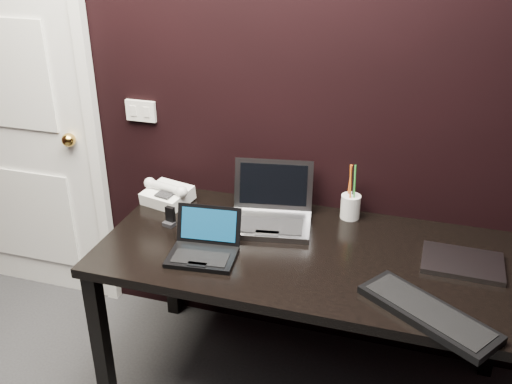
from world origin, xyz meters
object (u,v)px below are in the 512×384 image
(mobile_phone, at_px, (170,219))
(netbook, at_px, (204,247))
(ext_keyboard, at_px, (428,313))
(closed_laptop, at_px, (462,263))
(pen_cup, at_px, (351,206))
(desk, at_px, (309,267))
(desk_phone, at_px, (167,194))
(silver_laptop, at_px, (271,213))
(door, at_px, (13,113))

(mobile_phone, bearing_deg, netbook, -38.15)
(ext_keyboard, distance_m, mobile_phone, 1.14)
(ext_keyboard, distance_m, closed_laptop, 0.38)
(ext_keyboard, height_order, pen_cup, pen_cup)
(desk, xyz_separation_m, desk_phone, (-0.73, 0.22, 0.12))
(ext_keyboard, relative_size, mobile_phone, 5.74)
(pen_cup, bearing_deg, netbook, -136.58)
(ext_keyboard, bearing_deg, mobile_phone, 163.60)
(closed_laptop, xyz_separation_m, mobile_phone, (-1.21, -0.04, 0.02))
(silver_laptop, height_order, closed_laptop, silver_laptop)
(desk_phone, height_order, mobile_phone, desk_phone)
(ext_keyboard, bearing_deg, pen_cup, 119.86)
(closed_laptop, height_order, desk_phone, desk_phone)
(silver_laptop, distance_m, closed_laptop, 0.81)
(desk, relative_size, netbook, 5.93)
(desk_phone, height_order, pen_cup, pen_cup)
(netbook, height_order, silver_laptop, silver_laptop)
(desk, height_order, silver_laptop, silver_laptop)
(door, bearing_deg, pen_cup, -1.57)
(door, height_order, ext_keyboard, door)
(netbook, distance_m, ext_keyboard, 0.88)
(ext_keyboard, bearing_deg, closed_laptop, 71.98)
(silver_laptop, relative_size, pen_cup, 1.57)
(pen_cup, bearing_deg, closed_laptop, -28.39)
(desk, relative_size, mobile_phone, 19.86)
(desk, bearing_deg, mobile_phone, 177.43)
(netbook, distance_m, mobile_phone, 0.29)
(closed_laptop, bearing_deg, pen_cup, 151.61)
(ext_keyboard, relative_size, pen_cup, 1.92)
(mobile_phone, bearing_deg, silver_laptop, 19.87)
(desk, bearing_deg, ext_keyboard, -32.22)
(netbook, height_order, closed_laptop, netbook)
(closed_laptop, distance_m, desk_phone, 1.33)
(netbook, xyz_separation_m, silver_laptop, (0.18, 0.33, 0.01))
(silver_laptop, distance_m, desk_phone, 0.52)
(desk, xyz_separation_m, netbook, (-0.40, -0.15, 0.11))
(closed_laptop, bearing_deg, desk_phone, 173.47)
(door, distance_m, ext_keyboard, 2.24)
(netbook, bearing_deg, door, 157.10)
(netbook, relative_size, closed_laptop, 0.93)
(closed_laptop, distance_m, pen_cup, 0.54)
(netbook, bearing_deg, desk_phone, 131.69)
(ext_keyboard, bearing_deg, netbook, 170.74)
(silver_laptop, height_order, ext_keyboard, silver_laptop)
(pen_cup, bearing_deg, desk_phone, -172.80)
(desk, height_order, ext_keyboard, ext_keyboard)
(silver_laptop, distance_m, mobile_phone, 0.44)
(desk, xyz_separation_m, mobile_phone, (-0.63, 0.03, 0.11))
(closed_laptop, bearing_deg, mobile_phone, -178.02)
(silver_laptop, bearing_deg, desk, -39.39)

